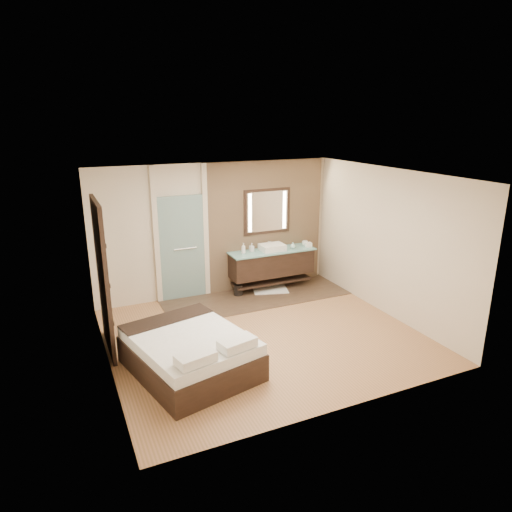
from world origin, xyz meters
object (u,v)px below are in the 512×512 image
vanity (272,263)px  mirror_unit (267,211)px  bed (190,353)px  waste_bin (238,290)px

vanity → mirror_unit: (0.00, 0.24, 1.07)m
vanity → bed: size_ratio=0.87×
vanity → mirror_unit: size_ratio=1.75×
waste_bin → bed: bearing=-125.7°
bed → waste_bin: (1.74, 2.43, -0.18)m
mirror_unit → vanity: bearing=-90.0°
bed → waste_bin: size_ratio=9.12×
vanity → bed: vanity is taller
vanity → mirror_unit: bearing=90.0°
vanity → waste_bin: (-0.80, -0.07, -0.46)m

